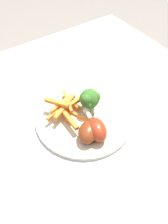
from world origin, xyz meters
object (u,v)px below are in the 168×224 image
chicken_drumstick_far (89,131)px  dining_table (101,143)px  chicken_drumstick_near (96,129)px  dinner_plate (84,118)px  broccoli_floret_front (90,99)px  carrot_fries_pile (66,108)px

chicken_drumstick_far → dining_table: bearing=112.6°
chicken_drumstick_far → chicken_drumstick_near: bearing=69.9°
dinner_plate → broccoli_floret_front: broccoli_floret_front is taller
broccoli_floret_front → chicken_drumstick_near: broccoli_floret_front is taller
dinner_plate → chicken_drumstick_far: size_ratio=2.45×
dinner_plate → broccoli_floret_front: 0.06m
broccoli_floret_front → carrot_fries_pile: (-0.02, -0.06, -0.02)m
dining_table → chicken_drumstick_far: bearing=-67.4°
broccoli_floret_front → chicken_drumstick_far: size_ratio=0.63×
broccoli_floret_front → chicken_drumstick_near: size_ratio=0.58×
dining_table → dinner_plate: (-0.03, -0.04, 0.12)m
broccoli_floret_front → chicken_drumstick_far: bearing=-35.6°
broccoli_floret_front → chicken_drumstick_far: broccoli_floret_front is taller
chicken_drumstick_near → chicken_drumstick_far: chicken_drumstick_near is taller
carrot_fries_pile → chicken_drumstick_far: size_ratio=1.24×
chicken_drumstick_near → chicken_drumstick_far: bearing=-110.1°
broccoli_floret_front → chicken_drumstick_far: (0.08, -0.06, -0.02)m
dining_table → carrot_fries_pile: carrot_fries_pile is taller
dinner_plate → carrot_fries_pile: 0.06m
dinner_plate → chicken_drumstick_near: chicken_drumstick_near is taller
dining_table → chicken_drumstick_far: 0.17m
dining_table → chicken_drumstick_far: size_ratio=8.70×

